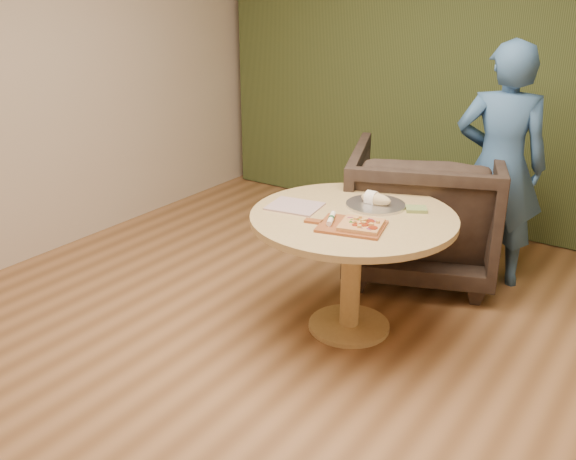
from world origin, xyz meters
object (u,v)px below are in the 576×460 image
(pizza_paddle, at_px, (350,226))
(bread_roll, at_px, (375,199))
(flatbread_pizza, at_px, (361,225))
(person_standing, at_px, (500,166))
(pedestal_table, at_px, (353,237))
(serving_tray, at_px, (376,205))
(armchair, at_px, (423,205))
(cutlery_roll, at_px, (331,218))

(pizza_paddle, relative_size, bread_roll, 2.44)
(flatbread_pizza, relative_size, person_standing, 0.16)
(pedestal_table, distance_m, flatbread_pizza, 0.29)
(pedestal_table, distance_m, pizza_paddle, 0.25)
(flatbread_pizza, bearing_deg, serving_tray, 106.16)
(pedestal_table, xyz_separation_m, armchair, (0.02, 0.99, -0.09))
(pizza_paddle, distance_m, person_standing, 1.41)
(bread_roll, bearing_deg, armchair, 90.68)
(pizza_paddle, bearing_deg, flatbread_pizza, -7.19)
(serving_tray, height_order, armchair, armchair)
(pedestal_table, bearing_deg, serving_tray, 79.54)
(pizza_paddle, xyz_separation_m, bread_roll, (-0.05, 0.39, 0.04))
(pedestal_table, height_order, person_standing, person_standing)
(cutlery_roll, bearing_deg, person_standing, 47.01)
(pizza_paddle, bearing_deg, pedestal_table, 99.37)
(pedestal_table, height_order, cutlery_roll, cutlery_roll)
(flatbread_pizza, xyz_separation_m, person_standing, (0.32, 1.35, 0.06))
(pizza_paddle, bearing_deg, cutlery_roll, 170.23)
(armchair, bearing_deg, flatbread_pizza, 74.58)
(cutlery_roll, height_order, armchair, armchair)
(cutlery_roll, height_order, serving_tray, cutlery_roll)
(pizza_paddle, height_order, bread_roll, bread_roll)
(flatbread_pizza, xyz_separation_m, serving_tray, (-0.11, 0.38, -0.02))
(pedestal_table, xyz_separation_m, bread_roll, (0.03, 0.20, 0.18))
(cutlery_roll, bearing_deg, pedestal_table, 57.92)
(cutlery_roll, distance_m, serving_tray, 0.41)
(pedestal_table, bearing_deg, person_standing, 68.05)
(serving_tray, relative_size, bread_roll, 1.84)
(pedestal_table, distance_m, person_standing, 1.28)
(cutlery_roll, xyz_separation_m, serving_tray, (0.07, 0.40, -0.02))
(person_standing, bearing_deg, armchair, 4.25)
(serving_tray, height_order, bread_roll, bread_roll)
(flatbread_pizza, distance_m, bread_roll, 0.40)
(cutlery_roll, bearing_deg, armchair, 64.75)
(serving_tray, xyz_separation_m, armchair, (-0.02, 0.79, -0.24))
(pizza_paddle, height_order, serving_tray, serving_tray)
(armchair, relative_size, person_standing, 0.62)
(pedestal_table, xyz_separation_m, cutlery_roll, (-0.03, -0.20, 0.17))
(cutlery_roll, xyz_separation_m, person_standing, (0.50, 1.36, 0.06))
(cutlery_roll, bearing_deg, flatbread_pizza, -17.42)
(serving_tray, xyz_separation_m, person_standing, (0.43, 0.96, 0.08))
(pedestal_table, distance_m, cutlery_roll, 0.26)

